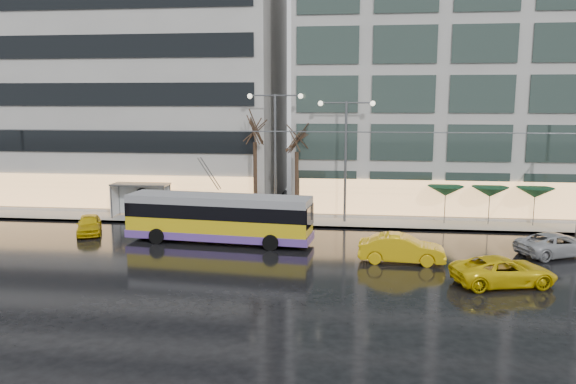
% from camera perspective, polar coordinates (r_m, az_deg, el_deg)
% --- Properties ---
extents(ground, '(140.00, 140.00, 0.00)m').
position_cam_1_polar(ground, '(30.99, -7.81, -7.14)').
color(ground, black).
rests_on(ground, ground).
extents(sidewalk, '(80.00, 10.00, 0.15)m').
position_cam_1_polar(sidewalk, '(43.96, -0.69, -2.03)').
color(sidewalk, gray).
rests_on(sidewalk, ground).
extents(kerb, '(80.00, 0.10, 0.15)m').
position_cam_1_polar(kerb, '(39.17, -1.64, -3.45)').
color(kerb, slate).
rests_on(kerb, ground).
extents(building_left, '(34.00, 14.00, 22.00)m').
position_cam_1_polar(building_left, '(53.31, -19.93, 11.39)').
color(building_left, '#A19E9A').
rests_on(building_left, sidewalk).
extents(building_right, '(32.00, 14.00, 25.00)m').
position_cam_1_polar(building_right, '(49.21, 20.72, 13.31)').
color(building_right, '#A19E9A').
rests_on(building_right, sidewalk).
extents(trolleybus, '(11.68, 5.01, 5.34)m').
position_cam_1_polar(trolleybus, '(34.96, -7.04, -2.78)').
color(trolleybus, gold).
rests_on(trolleybus, ground).
extents(catenary, '(42.24, 5.12, 7.00)m').
position_cam_1_polar(catenary, '(37.53, -3.43, 2.45)').
color(catenary, '#595B60').
rests_on(catenary, ground).
extents(bus_shelter, '(4.20, 1.60, 2.51)m').
position_cam_1_polar(bus_shelter, '(43.08, -15.11, -0.04)').
color(bus_shelter, '#595B60').
rests_on(bus_shelter, sidewalk).
extents(street_lamp_near, '(3.96, 0.36, 9.03)m').
position_cam_1_polar(street_lamp_near, '(40.02, -1.31, 5.40)').
color(street_lamp_near, '#595B60').
rests_on(street_lamp_near, sidewalk).
extents(street_lamp_far, '(3.96, 0.36, 8.53)m').
position_cam_1_polar(street_lamp_far, '(39.65, 5.89, 4.91)').
color(street_lamp_far, '#595B60').
rests_on(street_lamp_far, sidewalk).
extents(tree_a, '(3.20, 3.20, 8.40)m').
position_cam_1_polar(tree_a, '(40.39, -3.40, 6.98)').
color(tree_a, black).
rests_on(tree_a, sidewalk).
extents(tree_b, '(3.20, 3.20, 7.70)m').
position_cam_1_polar(tree_b, '(40.21, 0.90, 6.00)').
color(tree_b, black).
rests_on(tree_b, sidewalk).
extents(parasol_a, '(2.50, 2.50, 2.65)m').
position_cam_1_polar(parasol_a, '(40.72, 15.71, 0.10)').
color(parasol_a, '#595B60').
rests_on(parasol_a, sidewalk).
extents(parasol_b, '(2.50, 2.50, 2.65)m').
position_cam_1_polar(parasol_b, '(41.30, 19.83, 0.02)').
color(parasol_b, '#595B60').
rests_on(parasol_b, sidewalk).
extents(parasol_c, '(2.50, 2.50, 2.65)m').
position_cam_1_polar(parasol_c, '(42.08, 23.81, -0.06)').
color(parasol_c, '#595B60').
rests_on(parasol_c, sidewalk).
extents(taxi_a, '(2.88, 4.03, 1.27)m').
position_cam_1_polar(taxi_a, '(39.30, -19.56, -3.11)').
color(taxi_a, gold).
rests_on(taxi_a, ground).
extents(taxi_b, '(4.73, 1.93, 1.53)m').
position_cam_1_polar(taxi_b, '(31.22, 11.46, -5.66)').
color(taxi_b, '#E1AF0B').
rests_on(taxi_b, ground).
extents(taxi_c, '(5.31, 3.38, 1.36)m').
position_cam_1_polar(taxi_c, '(28.90, 21.06, -7.51)').
color(taxi_c, yellow).
rests_on(taxi_c, ground).
extents(sedan_silver, '(5.21, 3.85, 1.32)m').
position_cam_1_polar(sedan_silver, '(35.37, 25.69, -4.82)').
color(sedan_silver, '#A8A8AD').
rests_on(sedan_silver, ground).
extents(pedestrian_a, '(1.26, 1.27, 2.19)m').
position_cam_1_polar(pedestrian_a, '(40.88, -11.73, -0.87)').
color(pedestrian_a, black).
rests_on(pedestrian_a, sidewalk).
extents(pedestrian_b, '(1.01, 0.98, 1.63)m').
position_cam_1_polar(pedestrian_b, '(43.52, -10.24, -1.10)').
color(pedestrian_b, black).
rests_on(pedestrian_b, sidewalk).
extents(pedestrian_c, '(1.21, 0.97, 2.11)m').
position_cam_1_polar(pedestrian_c, '(43.58, -14.53, -0.84)').
color(pedestrian_c, black).
rests_on(pedestrian_c, sidewalk).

